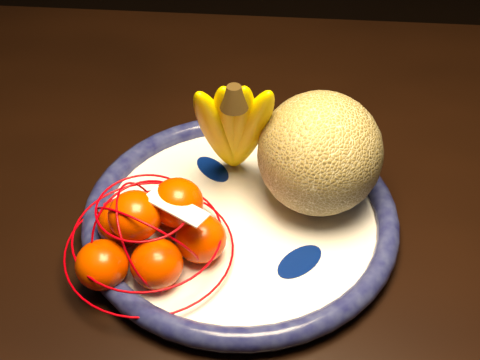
{
  "coord_description": "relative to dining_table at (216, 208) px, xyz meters",
  "views": [
    {
      "loc": [
        -0.0,
        -0.58,
        1.34
      ],
      "look_at": [
        0.03,
        0.01,
        0.79
      ],
      "focal_mm": 50.0,
      "sensor_mm": 36.0,
      "label": 1
    }
  ],
  "objects": [
    {
      "name": "dining_table",
      "position": [
        0.0,
        0.0,
        0.0
      ],
      "size": [
        1.54,
        1.05,
        0.72
      ],
      "rotation": [
        0.0,
        0.0,
        -0.14
      ],
      "color": "black",
      "rests_on": "ground"
    },
    {
      "name": "cantaloupe",
      "position": [
        0.13,
        -0.08,
        0.17
      ],
      "size": [
        0.15,
        0.15,
        0.15
      ],
      "primitive_type": "sphere",
      "color": "olive",
      "rests_on": "fruit_bowl"
    },
    {
      "name": "price_tag",
      "position": [
        -0.04,
        -0.17,
        0.18
      ],
      "size": [
        0.07,
        0.06,
        0.01
      ],
      "primitive_type": "cube",
      "rotation": [
        -0.14,
        0.1,
        -0.6
      ],
      "color": "white",
      "rests_on": "mandarin_bag"
    },
    {
      "name": "fruit_bowl",
      "position": [
        0.03,
        -0.11,
        0.09
      ],
      "size": [
        0.39,
        0.39,
        0.03
      ],
      "rotation": [
        0.0,
        0.0,
        0.08
      ],
      "color": "white",
      "rests_on": "dining_table"
    },
    {
      "name": "mandarin_bag",
      "position": [
        -0.08,
        -0.17,
        0.13
      ],
      "size": [
        0.23,
        0.23,
        0.12
      ],
      "rotation": [
        0.0,
        0.0,
        0.15
      ],
      "color": "#E93C00",
      "rests_on": "fruit_bowl"
    },
    {
      "name": "banana_bunch",
      "position": [
        0.02,
        -0.05,
        0.19
      ],
      "size": [
        0.13,
        0.12,
        0.19
      ],
      "rotation": [
        0.0,
        0.0,
        -0.03
      ],
      "color": "#DABD00",
      "rests_on": "fruit_bowl"
    }
  ]
}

